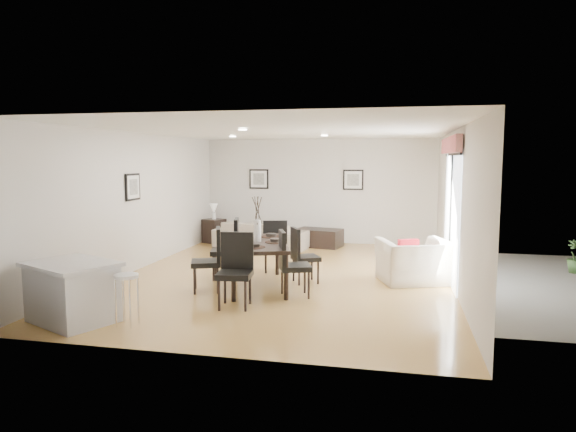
% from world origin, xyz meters
% --- Properties ---
extents(ground, '(8.00, 8.00, 0.00)m').
position_xyz_m(ground, '(0.00, 0.00, 0.00)').
color(ground, tan).
rests_on(ground, ground).
extents(wall_back, '(6.00, 0.04, 2.70)m').
position_xyz_m(wall_back, '(0.00, 4.00, 1.35)').
color(wall_back, beige).
rests_on(wall_back, ground).
extents(wall_front, '(6.00, 0.04, 2.70)m').
position_xyz_m(wall_front, '(0.00, -4.00, 1.35)').
color(wall_front, beige).
rests_on(wall_front, ground).
extents(wall_left, '(0.04, 8.00, 2.70)m').
position_xyz_m(wall_left, '(-3.00, 0.00, 1.35)').
color(wall_left, beige).
rests_on(wall_left, ground).
extents(wall_right, '(0.04, 8.00, 2.70)m').
position_xyz_m(wall_right, '(3.00, 0.00, 1.35)').
color(wall_right, beige).
rests_on(wall_right, ground).
extents(ceiling, '(6.00, 8.00, 0.02)m').
position_xyz_m(ceiling, '(0.00, 0.00, 2.70)').
color(ceiling, white).
rests_on(ceiling, wall_back).
extents(sofa, '(2.36, 1.23, 0.66)m').
position_xyz_m(sofa, '(-1.24, 2.77, 0.33)').
color(sofa, gray).
rests_on(sofa, ground).
extents(armchair, '(1.45, 1.35, 0.76)m').
position_xyz_m(armchair, '(2.34, -0.02, 0.38)').
color(armchair, silver).
rests_on(armchair, ground).
extents(dining_table, '(1.48, 2.08, 0.78)m').
position_xyz_m(dining_table, '(-0.29, -0.88, 0.71)').
color(dining_table, black).
rests_on(dining_table, ground).
extents(dining_chair_wnear, '(0.61, 0.61, 1.06)m').
position_xyz_m(dining_chair_wnear, '(-0.96, -1.32, 0.59)').
color(dining_chair_wnear, black).
rests_on(dining_chair_wnear, ground).
extents(dining_chair_wfar, '(0.61, 0.61, 1.11)m').
position_xyz_m(dining_chair_wfar, '(-0.95, -0.39, 0.62)').
color(dining_chair_wfar, black).
rests_on(dining_chair_wfar, ground).
extents(dining_chair_enear, '(0.61, 0.61, 1.06)m').
position_xyz_m(dining_chair_enear, '(0.37, -1.38, 0.59)').
color(dining_chair_enear, black).
rests_on(dining_chair_enear, ground).
extents(dining_chair_efar, '(0.60, 0.60, 0.99)m').
position_xyz_m(dining_chair_efar, '(0.38, -0.45, 0.55)').
color(dining_chair_efar, black).
rests_on(dining_chair_efar, ground).
extents(dining_chair_head, '(0.55, 0.55, 1.10)m').
position_xyz_m(dining_chair_head, '(-0.30, -2.04, 0.61)').
color(dining_chair_head, black).
rests_on(dining_chair_head, ground).
extents(dining_chair_foot, '(0.57, 0.57, 1.02)m').
position_xyz_m(dining_chair_foot, '(-0.27, 0.29, 0.57)').
color(dining_chair_foot, black).
rests_on(dining_chair_foot, ground).
extents(vase, '(0.95, 1.49, 0.78)m').
position_xyz_m(vase, '(-0.29, -0.88, 1.08)').
color(vase, white).
rests_on(vase, dining_table).
extents(coffee_table, '(1.22, 0.89, 0.44)m').
position_xyz_m(coffee_table, '(0.12, 3.35, 0.22)').
color(coffee_table, black).
rests_on(coffee_table, ground).
extents(side_table, '(0.60, 0.60, 0.62)m').
position_xyz_m(side_table, '(-2.66, 3.36, 0.31)').
color(side_table, black).
rests_on(side_table, ground).
extents(table_lamp, '(0.21, 0.21, 0.40)m').
position_xyz_m(table_lamp, '(-2.66, 3.36, 0.88)').
color(table_lamp, white).
rests_on(table_lamp, side_table).
extents(cushion, '(0.37, 0.25, 0.36)m').
position_xyz_m(cushion, '(2.23, -0.13, 0.61)').
color(cushion, '#AD1620').
rests_on(cushion, armchair).
extents(kitchen_island, '(1.43, 1.30, 0.81)m').
position_xyz_m(kitchen_island, '(-2.23, -3.23, 0.41)').
color(kitchen_island, silver).
rests_on(kitchen_island, ground).
extents(bar_stool, '(0.31, 0.31, 0.69)m').
position_xyz_m(bar_stool, '(-1.42, -3.23, 0.59)').
color(bar_stool, white).
rests_on(bar_stool, ground).
extents(framed_print_back_left, '(0.52, 0.04, 0.52)m').
position_xyz_m(framed_print_back_left, '(-1.60, 3.97, 1.65)').
color(framed_print_back_left, black).
rests_on(framed_print_back_left, wall_back).
extents(framed_print_back_right, '(0.52, 0.04, 0.52)m').
position_xyz_m(framed_print_back_right, '(0.90, 3.97, 1.65)').
color(framed_print_back_right, black).
rests_on(framed_print_back_right, wall_back).
extents(framed_print_left_wall, '(0.04, 0.52, 0.52)m').
position_xyz_m(framed_print_left_wall, '(-2.97, -0.20, 1.65)').
color(framed_print_left_wall, black).
rests_on(framed_print_left_wall, wall_left).
extents(sliding_door, '(0.12, 2.70, 2.57)m').
position_xyz_m(sliding_door, '(2.96, 0.30, 1.66)').
color(sliding_door, white).
rests_on(sliding_door, wall_right).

